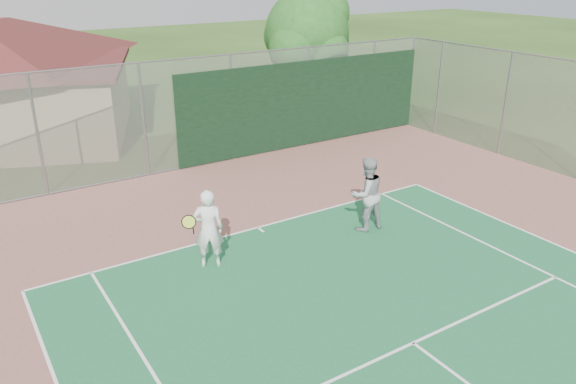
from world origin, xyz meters
The scene contains 5 objects.
back_fence centered at (2.11, 16.98, 1.67)m, with size 20.08×0.11×3.53m.
side_fence_right centered at (10.00, 12.50, 1.75)m, with size 0.08×9.00×3.50m.
tree centered at (6.67, 19.37, 3.56)m, with size 3.88×3.68×5.41m.
player_white_front centered at (-1.82, 10.80, 0.90)m, with size 1.11×0.76×1.78m.
player_grey_back centered at (2.23, 10.41, 0.93)m, with size 0.94×0.75×1.87m.
Camera 1 is at (-6.20, 0.78, 6.18)m, focal length 35.00 mm.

